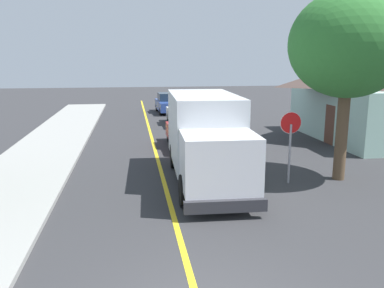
{
  "coord_description": "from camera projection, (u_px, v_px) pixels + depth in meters",
  "views": [
    {
      "loc": [
        -1.13,
        -6.21,
        4.51
      ],
      "look_at": [
        1.08,
        8.19,
        1.4
      ],
      "focal_mm": 37.38,
      "sensor_mm": 36.0,
      "label": 1
    }
  ],
  "objects": [
    {
      "name": "parked_car_mid",
      "position": [
        182.0,
        113.0,
        27.91
      ],
      "size": [
        1.84,
        4.41,
        1.67
      ],
      "color": "silver",
      "rests_on": "ground"
    },
    {
      "name": "stop_sign",
      "position": [
        290.0,
        134.0,
        14.48
      ],
      "size": [
        0.8,
        0.1,
        2.65
      ],
      "color": "gray",
      "rests_on": "ground"
    },
    {
      "name": "parked_car_near",
      "position": [
        187.0,
        132.0,
        20.83
      ],
      "size": [
        1.9,
        4.44,
        1.67
      ],
      "color": "maroon",
      "rests_on": "ground"
    },
    {
      "name": "parked_car_far",
      "position": [
        168.0,
        103.0,
        33.98
      ],
      "size": [
        2.0,
        4.48,
        1.67
      ],
      "color": "#2D4793",
      "rests_on": "ground"
    },
    {
      "name": "centre_line_yellow",
      "position": [
        160.0,
        168.0,
        16.78
      ],
      "size": [
        0.16,
        56.0,
        0.01
      ],
      "primitive_type": "cube",
      "color": "gold",
      "rests_on": "ground"
    },
    {
      "name": "box_truck",
      "position": [
        206.0,
        135.0,
        14.78
      ],
      "size": [
        2.66,
        7.26,
        3.2
      ],
      "color": "silver",
      "rests_on": "ground"
    },
    {
      "name": "street_tree_far_side",
      "position": [
        349.0,
        45.0,
        14.28
      ],
      "size": [
        4.28,
        4.28,
        6.96
      ],
      "color": "brown",
      "rests_on": "ground"
    }
  ]
}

